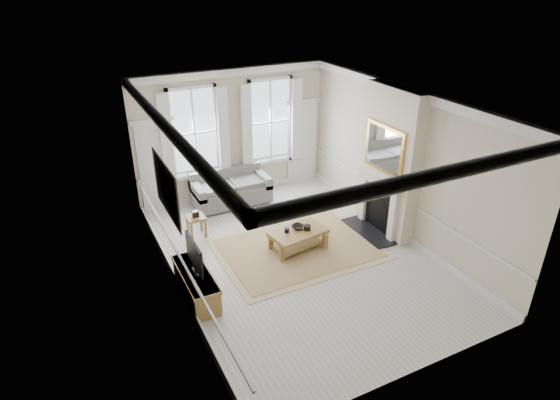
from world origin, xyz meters
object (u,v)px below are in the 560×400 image
side_table (196,220)px  coffee_table (298,234)px  sofa (230,190)px  tv_stand (196,284)px

side_table → coffee_table: size_ratio=0.38×
side_table → coffee_table: (1.82, -1.56, -0.01)m
sofa → side_table: size_ratio=3.99×
side_table → tv_stand: 2.28m
side_table → coffee_table: 2.40m
sofa → side_table: 1.81m
sofa → tv_stand: (-2.00, -3.41, -0.10)m
side_table → coffee_table: bearing=-40.7°
sofa → tv_stand: 3.96m
sofa → side_table: bearing=-136.7°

